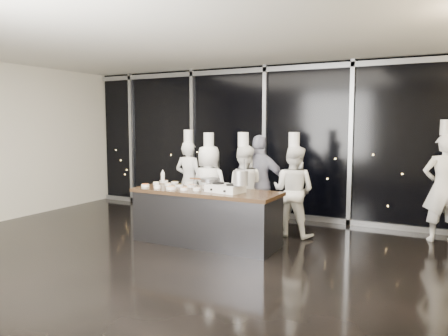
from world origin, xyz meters
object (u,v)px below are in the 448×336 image
(frying_pan, at_px, (210,180))
(chef_far_left, at_px, (189,180))
(chef_left, at_px, (209,186))
(chef_right, at_px, (293,190))
(stove, at_px, (225,188))
(stock_pot, at_px, (241,178))
(chef_center, at_px, (243,189))
(demo_counter, at_px, (206,217))
(guest, at_px, (260,184))
(chef_side, at_px, (443,187))

(frying_pan, relative_size, chef_far_left, 0.31)
(frying_pan, bearing_deg, chef_left, 131.32)
(frying_pan, bearing_deg, chef_right, 57.60)
(frying_pan, xyz_separation_m, chef_right, (1.05, 1.12, -0.25))
(stove, height_order, chef_left, chef_left)
(stock_pot, xyz_separation_m, chef_center, (-0.42, 0.98, -0.34))
(demo_counter, xyz_separation_m, frying_pan, (0.06, 0.03, 0.61))
(guest, height_order, chef_side, chef_side)
(demo_counter, distance_m, frying_pan, 0.62)
(chef_side, bearing_deg, chef_far_left, -13.38)
(chef_right, distance_m, chef_side, 2.48)
(guest, bearing_deg, chef_left, 5.80)
(demo_counter, distance_m, guest, 1.30)
(demo_counter, bearing_deg, chef_left, 116.89)
(frying_pan, height_order, chef_right, chef_right)
(frying_pan, xyz_separation_m, stock_pot, (0.63, -0.15, 0.09))
(stock_pot, height_order, chef_center, chef_center)
(demo_counter, distance_m, chef_left, 1.11)
(chef_center, bearing_deg, chef_left, -26.71)
(stock_pot, bearing_deg, chef_left, 137.80)
(chef_right, bearing_deg, demo_counter, 51.57)
(demo_counter, xyz_separation_m, chef_side, (3.44, 1.98, 0.47))
(chef_far_left, height_order, guest, chef_far_left)
(stove, height_order, chef_right, chef_right)
(frying_pan, bearing_deg, guest, 79.74)
(chef_far_left, bearing_deg, guest, 168.40)
(stock_pot, relative_size, chef_side, 0.11)
(chef_far_left, bearing_deg, chef_left, 145.68)
(chef_side, bearing_deg, stove, 12.80)
(frying_pan, bearing_deg, chef_center, 86.33)
(chef_center, distance_m, chef_side, 3.37)
(chef_left, distance_m, chef_center, 0.75)
(stove, xyz_separation_m, chef_left, (-0.86, 0.98, -0.16))
(stove, relative_size, chef_side, 0.31)
(demo_counter, xyz_separation_m, chef_center, (0.27, 0.86, 0.36))
(chef_right, height_order, chef_side, chef_side)
(stove, xyz_separation_m, guest, (0.10, 1.17, -0.08))
(stock_pot, bearing_deg, stove, 166.11)
(chef_left, xyz_separation_m, chef_center, (0.75, -0.08, 0.01))
(frying_pan, bearing_deg, chef_far_left, 143.84)
(chef_center, bearing_deg, chef_right, 178.86)
(chef_far_left, bearing_deg, chef_side, -175.52)
(chef_far_left, bearing_deg, stove, 135.15)
(stock_pot, height_order, chef_far_left, chef_far_left)
(demo_counter, height_order, chef_right, chef_right)
(chef_far_left, xyz_separation_m, chef_side, (4.65, 0.60, 0.09))
(chef_left, xyz_separation_m, chef_right, (1.58, 0.22, 0.01))
(chef_right, bearing_deg, chef_left, 13.22)
(frying_pan, distance_m, guest, 1.18)
(stove, height_order, guest, guest)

